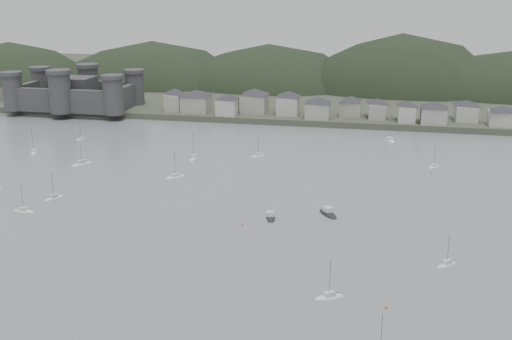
# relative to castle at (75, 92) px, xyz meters

# --- Properties ---
(ground) EXTENTS (900.00, 900.00, 0.00)m
(ground) POSITION_rel_castle_xyz_m (120.00, -179.80, -10.96)
(ground) COLOR slate
(ground) RESTS_ON ground
(far_shore_land) EXTENTS (900.00, 250.00, 3.00)m
(far_shore_land) POSITION_rel_castle_xyz_m (120.00, 115.20, -9.46)
(far_shore_land) COLOR #383D2D
(far_shore_land) RESTS_ON ground
(forested_ridge) EXTENTS (851.55, 103.94, 102.57)m
(forested_ridge) POSITION_rel_castle_xyz_m (124.83, 89.60, -22.25)
(forested_ridge) COLOR black
(forested_ridge) RESTS_ON ground
(castle) EXTENTS (66.00, 43.00, 20.00)m
(castle) POSITION_rel_castle_xyz_m (0.00, 0.00, 0.00)
(castle) COLOR #353538
(castle) RESTS_ON far_shore_land
(waterfront_town) EXTENTS (451.48, 28.46, 12.92)m
(waterfront_town) POSITION_rel_castle_xyz_m (170.59, 3.54, -2.30)
(waterfront_town) COLOR gray
(waterfront_town) RESTS_ON far_shore_land
(sailboat_lead) EXTENTS (7.64, 3.07, 10.21)m
(sailboat_lead) POSITION_rel_castle_xyz_m (55.31, -142.76, -10.79)
(sailboat_lead) COLOR silver
(sailboat_lead) RESTS_ON ground
(moored_fleet) EXTENTS (248.00, 179.06, 12.75)m
(moored_fleet) POSITION_rel_castle_xyz_m (110.36, -121.50, -10.79)
(moored_fleet) COLOR silver
(moored_fleet) RESTS_ON ground
(motor_launch_near) EXTENTS (7.77, 9.27, 4.13)m
(motor_launch_near) POSITION_rel_castle_xyz_m (146.66, -126.49, -10.68)
(motor_launch_near) COLOR black
(motor_launch_near) RESTS_ON ground
(motor_launch_far) EXTENTS (4.17, 7.77, 3.77)m
(motor_launch_far) POSITION_rel_castle_xyz_m (130.26, -133.12, -10.67)
(motor_launch_far) COLOR black
(motor_launch_far) RESTS_ON ground
(mooring_buoys) EXTENTS (161.12, 120.72, 0.70)m
(mooring_buoys) POSITION_rel_castle_xyz_m (149.92, -113.25, -10.81)
(mooring_buoys) COLOR #AD5539
(mooring_buoys) RESTS_ON ground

